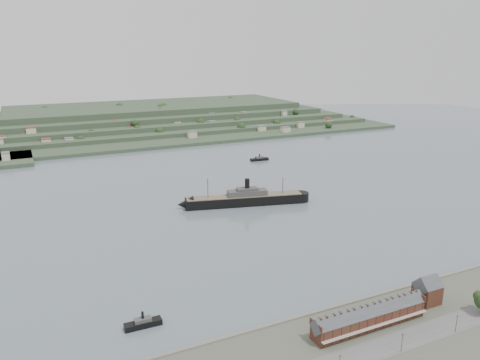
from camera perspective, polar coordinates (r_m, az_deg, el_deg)
name	(u,v)px	position (r m, az deg, el deg)	size (l,w,h in m)	color
ground	(229,209)	(351.24, -1.38, -3.61)	(1400.00, 1400.00, 0.00)	slate
near_shore	(419,346)	(212.39, 21.00, -18.42)	(220.00, 80.00, 2.60)	#4C5142
terrace_row	(369,316)	(214.16, 15.50, -15.74)	(55.60, 9.80, 11.07)	#4C231B
gabled_building	(427,290)	(239.74, 21.86, -12.37)	(10.40, 10.18, 14.09)	#4C231B
far_peninsula	(138,120)	(721.96, -12.33, 7.12)	(760.00, 309.00, 30.00)	#30442D
steamship	(242,199)	(359.42, 0.19, -2.37)	(101.90, 35.20, 24.80)	black
tugboat	(143,323)	(216.20, -11.73, -16.71)	(16.31, 4.68, 7.30)	black
ferry_east	(259,159)	(502.40, 2.38, 2.59)	(20.25, 6.93, 7.46)	black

